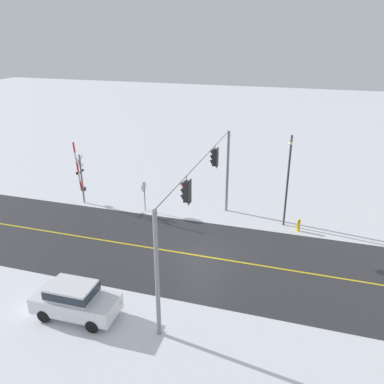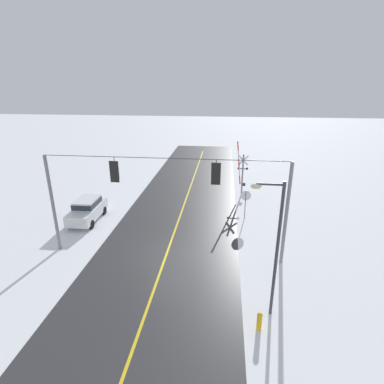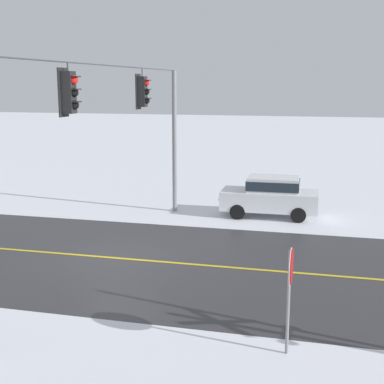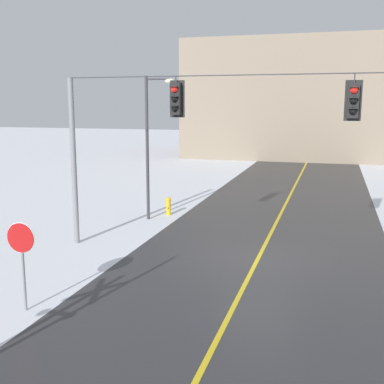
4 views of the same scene
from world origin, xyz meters
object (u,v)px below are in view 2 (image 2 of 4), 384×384
(parked_car_white, at_px, (87,209))
(fire_hydrant, at_px, (259,320))
(streetlamp_near, at_px, (273,239))
(stop_sign, at_px, (246,198))
(railroad_crossing, at_px, (242,171))

(parked_car_white, height_order, fire_hydrant, parked_car_white)
(streetlamp_near, bearing_deg, fire_hydrant, 68.09)
(stop_sign, distance_m, parked_car_white, 12.28)
(stop_sign, relative_size, parked_car_white, 0.56)
(parked_car_white, distance_m, fire_hydrant, 15.62)
(stop_sign, relative_size, railroad_crossing, 0.46)
(parked_car_white, distance_m, streetlamp_near, 15.61)
(railroad_crossing, distance_m, streetlamp_near, 15.75)
(fire_hydrant, bearing_deg, stop_sign, -89.81)
(railroad_crossing, distance_m, parked_car_white, 13.99)
(railroad_crossing, bearing_deg, parked_car_white, 29.90)
(streetlamp_near, xyz_separation_m, fire_hydrant, (0.42, 1.04, -3.45))
(railroad_crossing, distance_m, fire_hydrant, 16.81)
(stop_sign, distance_m, fire_hydrant, 11.48)
(stop_sign, xyz_separation_m, fire_hydrant, (-0.04, 11.41, -1.25))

